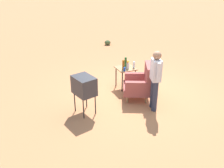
{
  "coord_description": "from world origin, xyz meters",
  "views": [
    {
      "loc": [
        5.71,
        -3.46,
        3.5
      ],
      "look_at": [
        0.22,
        -0.97,
        0.65
      ],
      "focal_mm": 39.55,
      "sensor_mm": 36.0,
      "label": 1
    }
  ],
  "objects_px": {
    "side_table": "(126,71)",
    "soda_can_blue": "(125,69)",
    "tv_on_stand": "(84,86)",
    "armchair": "(140,83)",
    "person_standing": "(155,77)",
    "flower_vase": "(128,64)",
    "bottle_short_clear": "(134,65)",
    "bottle_wine_green": "(126,62)",
    "bottle_tall_amber": "(123,65)"
  },
  "relations": [
    {
      "from": "side_table",
      "to": "bottle_tall_amber",
      "type": "relative_size",
      "value": 2.24
    },
    {
      "from": "tv_on_stand",
      "to": "bottle_short_clear",
      "type": "height_order",
      "value": "tv_on_stand"
    },
    {
      "from": "side_table",
      "to": "bottle_short_clear",
      "type": "xyz_separation_m",
      "value": [
        0.11,
        0.23,
        0.2
      ]
    },
    {
      "from": "armchair",
      "to": "bottle_wine_green",
      "type": "relative_size",
      "value": 3.31
    },
    {
      "from": "soda_can_blue",
      "to": "bottle_tall_amber",
      "type": "xyz_separation_m",
      "value": [
        -0.13,
        0.02,
        0.09
      ]
    },
    {
      "from": "armchair",
      "to": "tv_on_stand",
      "type": "bearing_deg",
      "value": -87.36
    },
    {
      "from": "side_table",
      "to": "person_standing",
      "type": "height_order",
      "value": "person_standing"
    },
    {
      "from": "person_standing",
      "to": "soda_can_blue",
      "type": "distance_m",
      "value": 1.32
    },
    {
      "from": "side_table",
      "to": "person_standing",
      "type": "xyz_separation_m",
      "value": [
        1.51,
        0.08,
        0.37
      ]
    },
    {
      "from": "bottle_wine_green",
      "to": "tv_on_stand",
      "type": "bearing_deg",
      "value": -60.01
    },
    {
      "from": "side_table",
      "to": "armchair",
      "type": "bearing_deg",
      "value": 2.82
    },
    {
      "from": "tv_on_stand",
      "to": "bottle_short_clear",
      "type": "xyz_separation_m",
      "value": [
        -0.81,
        1.9,
        -0.01
      ]
    },
    {
      "from": "bottle_tall_amber",
      "to": "person_standing",
      "type": "bearing_deg",
      "value": 8.52
    },
    {
      "from": "armchair",
      "to": "person_standing",
      "type": "bearing_deg",
      "value": 3.32
    },
    {
      "from": "tv_on_stand",
      "to": "flower_vase",
      "type": "bearing_deg",
      "value": 116.59
    },
    {
      "from": "side_table",
      "to": "flower_vase",
      "type": "height_order",
      "value": "flower_vase"
    },
    {
      "from": "tv_on_stand",
      "to": "bottle_tall_amber",
      "type": "height_order",
      "value": "tv_on_stand"
    },
    {
      "from": "tv_on_stand",
      "to": "bottle_wine_green",
      "type": "bearing_deg",
      "value": 119.99
    },
    {
      "from": "person_standing",
      "to": "bottle_wine_green",
      "type": "relative_size",
      "value": 5.12
    },
    {
      "from": "armchair",
      "to": "bottle_short_clear",
      "type": "height_order",
      "value": "armchair"
    },
    {
      "from": "person_standing",
      "to": "bottle_tall_amber",
      "type": "relative_size",
      "value": 5.47
    },
    {
      "from": "side_table",
      "to": "tv_on_stand",
      "type": "bearing_deg",
      "value": -61.01
    },
    {
      "from": "side_table",
      "to": "soda_can_blue",
      "type": "distance_m",
      "value": 0.32
    },
    {
      "from": "side_table",
      "to": "person_standing",
      "type": "distance_m",
      "value": 1.55
    },
    {
      "from": "person_standing",
      "to": "soda_can_blue",
      "type": "xyz_separation_m",
      "value": [
        -1.28,
        -0.23,
        -0.21
      ]
    },
    {
      "from": "armchair",
      "to": "flower_vase",
      "type": "relative_size",
      "value": 4.0
    },
    {
      "from": "side_table",
      "to": "bottle_tall_amber",
      "type": "xyz_separation_m",
      "value": [
        0.09,
        -0.13,
        0.25
      ]
    },
    {
      "from": "armchair",
      "to": "bottle_short_clear",
      "type": "distance_m",
      "value": 0.81
    },
    {
      "from": "bottle_wine_green",
      "to": "bottle_short_clear",
      "type": "bearing_deg",
      "value": 52.62
    },
    {
      "from": "person_standing",
      "to": "flower_vase",
      "type": "bearing_deg",
      "value": -178.02
    },
    {
      "from": "person_standing",
      "to": "soda_can_blue",
      "type": "height_order",
      "value": "person_standing"
    },
    {
      "from": "armchair",
      "to": "bottle_tall_amber",
      "type": "bearing_deg",
      "value": -167.01
    },
    {
      "from": "bottle_wine_green",
      "to": "bottle_tall_amber",
      "type": "xyz_separation_m",
      "value": [
        0.14,
        -0.15,
        -0.01
      ]
    },
    {
      "from": "tv_on_stand",
      "to": "bottle_wine_green",
      "type": "height_order",
      "value": "tv_on_stand"
    },
    {
      "from": "person_standing",
      "to": "bottle_short_clear",
      "type": "height_order",
      "value": "person_standing"
    },
    {
      "from": "bottle_wine_green",
      "to": "bottle_tall_amber",
      "type": "distance_m",
      "value": 0.21
    },
    {
      "from": "bottle_short_clear",
      "to": "flower_vase",
      "type": "distance_m",
      "value": 0.21
    },
    {
      "from": "bottle_tall_amber",
      "to": "side_table",
      "type": "bearing_deg",
      "value": 125.35
    },
    {
      "from": "bottle_tall_amber",
      "to": "bottle_short_clear",
      "type": "distance_m",
      "value": 0.37
    },
    {
      "from": "soda_can_blue",
      "to": "side_table",
      "type": "bearing_deg",
      "value": 145.58
    },
    {
      "from": "person_standing",
      "to": "bottle_short_clear",
      "type": "distance_m",
      "value": 1.41
    },
    {
      "from": "soda_can_blue",
      "to": "bottle_wine_green",
      "type": "xyz_separation_m",
      "value": [
        -0.27,
        0.17,
        0.1
      ]
    },
    {
      "from": "armchair",
      "to": "bottle_short_clear",
      "type": "relative_size",
      "value": 5.3
    },
    {
      "from": "bottle_tall_amber",
      "to": "armchair",
      "type": "bearing_deg",
      "value": 12.99
    },
    {
      "from": "bottle_wine_green",
      "to": "side_table",
      "type": "bearing_deg",
      "value": -22.13
    },
    {
      "from": "armchair",
      "to": "tv_on_stand",
      "type": "xyz_separation_m",
      "value": [
        0.08,
        -1.71,
        0.28
      ]
    },
    {
      "from": "armchair",
      "to": "tv_on_stand",
      "type": "relative_size",
      "value": 1.03
    },
    {
      "from": "side_table",
      "to": "bottle_wine_green",
      "type": "bearing_deg",
      "value": 157.87
    },
    {
      "from": "tv_on_stand",
      "to": "bottle_tall_amber",
      "type": "relative_size",
      "value": 3.43
    },
    {
      "from": "person_standing",
      "to": "flower_vase",
      "type": "distance_m",
      "value": 1.44
    }
  ]
}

